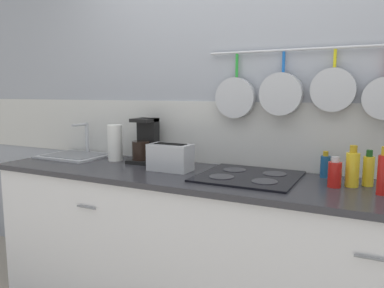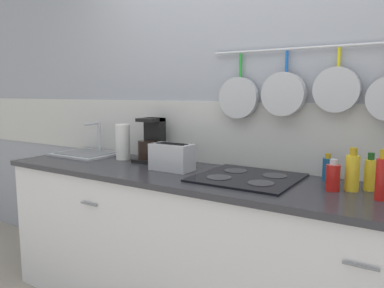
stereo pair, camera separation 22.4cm
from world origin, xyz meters
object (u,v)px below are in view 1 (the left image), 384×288
Objects in this scene: paper_towel_roll at (115,143)px; bottle_sesame_oil at (383,174)px; toaster at (170,157)px; bottle_dish_soap at (368,170)px; bottle_cooking_wine at (335,174)px; bottle_olive_oil at (325,166)px; coffee_maker at (145,144)px; bottle_vinegar at (352,169)px.

paper_towel_roll is 1.73m from bottle_sesame_oil.
bottle_dish_soap reaches higher than toaster.
bottle_cooking_wine is at bearing -3.79° from paper_towel_roll.
bottle_dish_soap is at bearing -25.03° from bottle_olive_oil.
coffee_maker is at bearing 13.78° from paper_towel_roll.
coffee_maker is 1.20m from bottle_olive_oil.
bottle_cooking_wine reaches higher than bottle_olive_oil.
coffee_maker is 1.29m from bottle_cooking_wine.
bottle_vinegar reaches higher than bottle_dish_soap.
bottle_sesame_oil is (0.14, -0.10, 0.01)m from bottle_vinegar.
paper_towel_roll is at bearing -166.22° from coffee_maker.
bottle_dish_soap is (1.43, -0.05, -0.04)m from coffee_maker.
paper_towel_roll reaches higher than bottle_olive_oil.
paper_towel_roll is 1.35× the size of bottle_dish_soap.
toaster is at bearing -178.65° from bottle_cooking_wine.
bottle_sesame_oil is (1.19, -0.03, 0.02)m from toaster.
bottle_vinegar reaches higher than toaster.
toaster is 1.19m from bottle_sesame_oil.
coffee_maker is (0.22, 0.05, 0.00)m from paper_towel_roll.
toaster reaches higher than bottle_olive_oil.
coffee_maker is 1.36m from bottle_vinegar.
bottle_vinegar is at bearing -46.46° from bottle_olive_oil.
bottle_vinegar is (0.08, 0.05, 0.03)m from bottle_cooking_wine.
paper_towel_roll is 1.69× the size of bottle_olive_oil.
coffee_maker reaches higher than bottle_olive_oil.
bottle_sesame_oil reaches higher than bottle_vinegar.
coffee_maker reaches higher than paper_towel_roll.
coffee_maker is 0.36m from toaster.
paper_towel_roll is 0.23m from coffee_maker.
paper_towel_roll reaches higher than bottle_vinegar.
coffee_maker is at bearing 175.63° from bottle_vinegar.
paper_towel_roll reaches higher than bottle_sesame_oil.
bottle_dish_soap is (0.07, 0.06, -0.01)m from bottle_vinegar.
bottle_cooking_wine is 0.23m from bottle_sesame_oil.
coffee_maker reaches higher than toaster.
coffee_maker is at bearing 173.12° from bottle_cooking_wine.
bottle_cooking_wine is at bearing -145.73° from bottle_dish_soap.
bottle_dish_soap is at bearing 0.22° from paper_towel_roll.
bottle_sesame_oil is at bearing -7.92° from coffee_maker.
bottle_vinegar is (0.15, -0.16, 0.03)m from bottle_olive_oil.
bottle_vinegar is at bearing 32.07° from bottle_cooking_wine.
paper_towel_roll is at bearing -175.47° from bottle_olive_oil.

